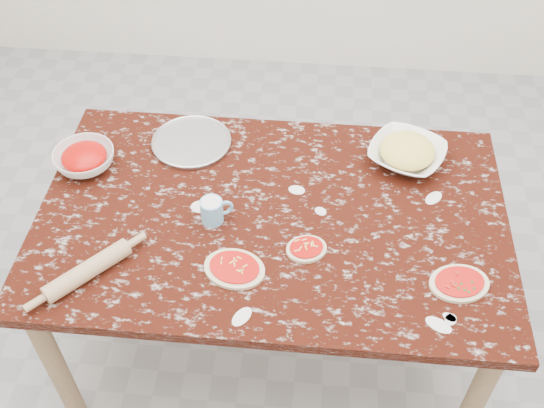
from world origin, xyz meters
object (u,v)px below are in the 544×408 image
(sauce_bowl, at_px, (85,159))
(pizza_tray, at_px, (192,142))
(cheese_bowl, at_px, (407,154))
(flour_mug, at_px, (213,210))
(worktable, at_px, (272,230))
(rolling_pin, at_px, (87,270))

(sauce_bowl, bearing_deg, pizza_tray, 23.78)
(cheese_bowl, height_order, flour_mug, flour_mug)
(pizza_tray, bearing_deg, sauce_bowl, -156.22)
(worktable, xyz_separation_m, rolling_pin, (-0.54, -0.32, 0.11))
(worktable, relative_size, cheese_bowl, 6.01)
(pizza_tray, bearing_deg, cheese_bowl, -1.53)
(sauce_bowl, relative_size, flour_mug, 2.01)
(worktable, height_order, flour_mug, flour_mug)
(sauce_bowl, distance_m, rolling_pin, 0.51)
(sauce_bowl, relative_size, cheese_bowl, 0.82)
(pizza_tray, height_order, sauce_bowl, sauce_bowl)
(rolling_pin, bearing_deg, cheese_bowl, 31.79)
(pizza_tray, bearing_deg, flour_mug, -69.00)
(cheese_bowl, bearing_deg, pizza_tray, 178.47)
(worktable, distance_m, sauce_bowl, 0.73)
(flour_mug, bearing_deg, rolling_pin, -142.17)
(pizza_tray, distance_m, flour_mug, 0.40)
(cheese_bowl, bearing_deg, worktable, -146.29)
(pizza_tray, height_order, flour_mug, flour_mug)
(cheese_bowl, relative_size, flour_mug, 2.44)
(rolling_pin, bearing_deg, sauce_bowl, 107.57)
(pizza_tray, relative_size, cheese_bowl, 1.11)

